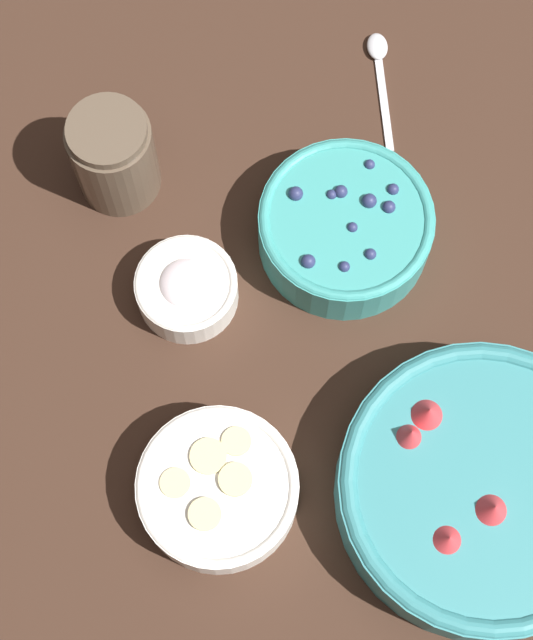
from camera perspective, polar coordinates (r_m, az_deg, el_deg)
ground_plane at (r=1.04m, az=2.07°, el=0.01°), size 4.00×4.00×0.00m
bowl_strawberries at (r=0.98m, az=11.44°, el=-8.81°), size 0.26×0.26×0.08m
bowl_blueberries at (r=1.04m, az=4.22°, el=4.98°), size 0.17×0.17×0.06m
bowl_bananas at (r=0.97m, az=-2.61°, el=-8.99°), size 0.15×0.15×0.05m
bowl_cream at (r=1.02m, az=-4.28°, el=1.72°), size 0.10×0.10×0.05m
jar_chocolate at (r=1.06m, az=-8.12°, el=8.57°), size 0.08×0.08×0.11m
spoon at (r=1.16m, az=6.07°, el=13.21°), size 0.12×0.10×0.01m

